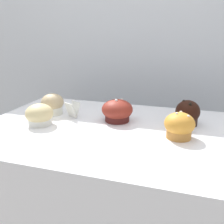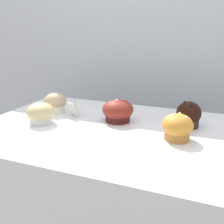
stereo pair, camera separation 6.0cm
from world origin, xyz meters
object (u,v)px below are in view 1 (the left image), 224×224
muffin_back_right (39,115)px  muffin_back_left (53,104)px  muffin_front_left (187,114)px  muffin_front_center (179,126)px  muffin_front_right (117,111)px

muffin_back_right → muffin_back_left: bearing=99.1°
muffin_front_left → muffin_back_right: bearing=-162.2°
muffin_back_left → muffin_front_left: (0.53, 0.03, 0.00)m
muffin_front_center → muffin_front_left: muffin_front_left is taller
muffin_back_right → muffin_front_left: bearing=17.8°
muffin_back_right → muffin_front_left: (0.51, 0.16, 0.01)m
muffin_back_left → muffin_front_left: bearing=3.7°
muffin_front_right → muffin_front_center: bearing=-22.5°
muffin_back_left → muffin_back_right: bearing=-80.9°
muffin_front_right → muffin_back_right: bearing=-154.0°
muffin_front_left → muffin_front_right: size_ratio=0.79×
muffin_back_right → muffin_front_center: bearing=3.3°
muffin_front_center → muffin_front_right: size_ratio=0.82×
muffin_front_center → muffin_front_right: 0.25m
muffin_front_left → muffin_front_center: bearing=-98.0°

